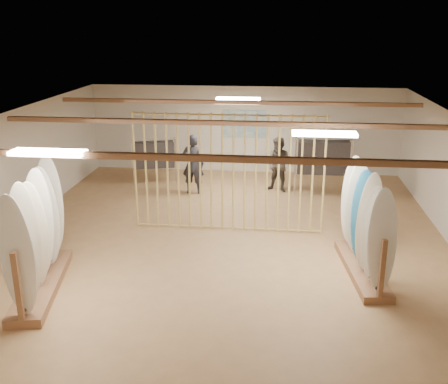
# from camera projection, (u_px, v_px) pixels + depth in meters

# --- Properties ---
(floor) EXTENTS (12.00, 12.00, 0.00)m
(floor) POSITION_uv_depth(u_px,v_px,m) (224.00, 243.00, 11.78)
(floor) COLOR #AD8154
(floor) RESTS_ON ground
(ceiling) EXTENTS (12.00, 12.00, 0.00)m
(ceiling) POSITION_uv_depth(u_px,v_px,m) (224.00, 119.00, 10.92)
(ceiling) COLOR gray
(ceiling) RESTS_ON ground
(wall_back) EXTENTS (12.00, 0.00, 12.00)m
(wall_back) POSITION_uv_depth(u_px,v_px,m) (244.00, 130.00, 17.02)
(wall_back) COLOR beige
(wall_back) RESTS_ON ground
(wall_front) EXTENTS (12.00, 0.00, 12.00)m
(wall_front) POSITION_uv_depth(u_px,v_px,m) (163.00, 344.00, 5.68)
(wall_front) COLOR beige
(wall_front) RESTS_ON ground
(wall_left) EXTENTS (0.00, 12.00, 12.00)m
(wall_left) POSITION_uv_depth(u_px,v_px,m) (5.00, 176.00, 11.88)
(wall_left) COLOR beige
(wall_left) RESTS_ON ground
(ceiling_slats) EXTENTS (9.50, 6.12, 0.10)m
(ceiling_slats) POSITION_uv_depth(u_px,v_px,m) (224.00, 123.00, 10.94)
(ceiling_slats) COLOR #916242
(ceiling_slats) RESTS_ON ground
(light_panels) EXTENTS (1.20, 0.35, 0.06)m
(light_panels) POSITION_uv_depth(u_px,v_px,m) (224.00, 122.00, 10.94)
(light_panels) COLOR white
(light_panels) RESTS_ON ground
(bamboo_partition) EXTENTS (4.45, 0.05, 2.78)m
(bamboo_partition) POSITION_uv_depth(u_px,v_px,m) (228.00, 173.00, 12.11)
(bamboo_partition) COLOR tan
(bamboo_partition) RESTS_ON ground
(poster) EXTENTS (1.40, 0.03, 0.90)m
(poster) POSITION_uv_depth(u_px,v_px,m) (244.00, 124.00, 16.94)
(poster) COLOR teal
(poster) RESTS_ON ground
(rack_left) EXTENTS (1.16, 2.83, 2.23)m
(rack_left) POSITION_uv_depth(u_px,v_px,m) (38.00, 251.00, 9.51)
(rack_left) COLOR #916242
(rack_left) RESTS_ON floor
(rack_right) EXTENTS (0.85, 2.58, 2.04)m
(rack_right) POSITION_uv_depth(u_px,v_px,m) (364.00, 240.00, 10.16)
(rack_right) COLOR #916242
(rack_right) RESTS_ON floor
(clothing_rack_a) EXTENTS (1.25, 0.66, 1.39)m
(clothing_rack_a) POSITION_uv_depth(u_px,v_px,m) (154.00, 155.00, 15.86)
(clothing_rack_a) COLOR silver
(clothing_rack_a) RESTS_ON floor
(clothing_rack_b) EXTENTS (1.55, 0.39, 1.66)m
(clothing_rack_b) POSITION_uv_depth(u_px,v_px,m) (323.00, 157.00, 14.84)
(clothing_rack_b) COLOR silver
(clothing_rack_b) RESTS_ON floor
(shopper_a) EXTENTS (0.73, 0.51, 1.96)m
(shopper_a) POSITION_uv_depth(u_px,v_px,m) (193.00, 160.00, 14.94)
(shopper_a) COLOR #23232A
(shopper_a) RESTS_ON floor
(shopper_b) EXTENTS (1.06, 0.95, 1.82)m
(shopper_b) POSITION_uv_depth(u_px,v_px,m) (279.00, 161.00, 15.09)
(shopper_b) COLOR #3D362F
(shopper_b) RESTS_ON floor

